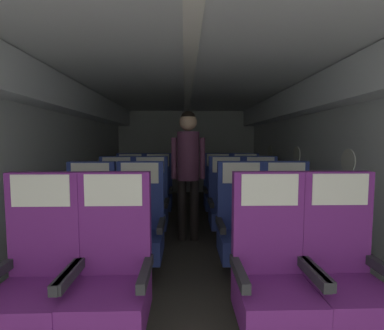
{
  "coord_description": "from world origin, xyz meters",
  "views": [
    {
      "loc": [
        -0.05,
        -0.19,
        1.28
      ],
      "look_at": [
        0.04,
        3.39,
        0.98
      ],
      "focal_mm": 26.64,
      "sensor_mm": 36.0,
      "label": 1
    }
  ],
  "objects": [
    {
      "name": "ground",
      "position": [
        0.0,
        3.46,
        -0.01
      ],
      "size": [
        3.65,
        7.32,
        0.02
      ],
      "primitive_type": "cube",
      "color": "#3D3833"
    },
    {
      "name": "fuselage_shell",
      "position": [
        0.0,
        3.73,
        1.5
      ],
      "size": [
        3.53,
        6.97,
        2.09
      ],
      "color": "silver",
      "rests_on": "ground"
    },
    {
      "name": "seat_a_left_window",
      "position": [
        -0.94,
        1.48,
        0.45
      ],
      "size": [
        0.48,
        0.48,
        1.08
      ],
      "color": "#38383D",
      "rests_on": "ground"
    },
    {
      "name": "seat_a_left_aisle",
      "position": [
        -0.5,
        1.49,
        0.45
      ],
      "size": [
        0.48,
        0.48,
        1.08
      ],
      "color": "#38383D",
      "rests_on": "ground"
    },
    {
      "name": "seat_a_right_aisle",
      "position": [
        0.94,
        1.48,
        0.45
      ],
      "size": [
        0.48,
        0.48,
        1.08
      ],
      "color": "#38383D",
      "rests_on": "ground"
    },
    {
      "name": "seat_a_right_window",
      "position": [
        0.48,
        1.48,
        0.45
      ],
      "size": [
        0.48,
        0.48,
        1.08
      ],
      "color": "#38383D",
      "rests_on": "ground"
    },
    {
      "name": "seat_b_left_window",
      "position": [
        -0.95,
        2.43,
        0.45
      ],
      "size": [
        0.48,
        0.48,
        1.08
      ],
      "color": "#38383D",
      "rests_on": "ground"
    },
    {
      "name": "seat_b_left_aisle",
      "position": [
        -0.48,
        2.45,
        0.45
      ],
      "size": [
        0.48,
        0.48,
        1.08
      ],
      "color": "#38383D",
      "rests_on": "ground"
    },
    {
      "name": "seat_b_right_aisle",
      "position": [
        0.93,
        2.43,
        0.45
      ],
      "size": [
        0.48,
        0.48,
        1.08
      ],
      "color": "#38383D",
      "rests_on": "ground"
    },
    {
      "name": "seat_b_right_window",
      "position": [
        0.49,
        2.44,
        0.45
      ],
      "size": [
        0.48,
        0.48,
        1.08
      ],
      "color": "#38383D",
      "rests_on": "ground"
    },
    {
      "name": "seat_c_left_window",
      "position": [
        -0.93,
        3.4,
        0.45
      ],
      "size": [
        0.48,
        0.48,
        1.08
      ],
      "color": "#38383D",
      "rests_on": "ground"
    },
    {
      "name": "seat_c_left_aisle",
      "position": [
        -0.5,
        3.4,
        0.45
      ],
      "size": [
        0.48,
        0.48,
        1.08
      ],
      "color": "#38383D",
      "rests_on": "ground"
    },
    {
      "name": "seat_c_right_aisle",
      "position": [
        0.94,
        3.4,
        0.45
      ],
      "size": [
        0.48,
        0.48,
        1.08
      ],
      "color": "#38383D",
      "rests_on": "ground"
    },
    {
      "name": "seat_c_right_window",
      "position": [
        0.49,
        3.41,
        0.45
      ],
      "size": [
        0.48,
        0.48,
        1.08
      ],
      "color": "#38383D",
      "rests_on": "ground"
    },
    {
      "name": "seat_d_left_window",
      "position": [
        -0.93,
        4.33,
        0.45
      ],
      "size": [
        0.48,
        0.48,
        1.08
      ],
      "color": "#38383D",
      "rests_on": "ground"
    },
    {
      "name": "seat_d_left_aisle",
      "position": [
        -0.48,
        4.35,
        0.45
      ],
      "size": [
        0.48,
        0.48,
        1.08
      ],
      "color": "#38383D",
      "rests_on": "ground"
    },
    {
      "name": "seat_d_right_aisle",
      "position": [
        0.94,
        4.34,
        0.45
      ],
      "size": [
        0.48,
        0.48,
        1.08
      ],
      "color": "#38383D",
      "rests_on": "ground"
    },
    {
      "name": "seat_d_right_window",
      "position": [
        0.49,
        4.35,
        0.45
      ],
      "size": [
        0.48,
        0.48,
        1.08
      ],
      "color": "#38383D",
      "rests_on": "ground"
    },
    {
      "name": "flight_attendant",
      "position": [
        -0.01,
        3.43,
        1.03
      ],
      "size": [
        0.43,
        0.28,
        1.66
      ],
      "rotation": [
        0.0,
        0.0,
        -0.22
      ],
      "color": "black",
      "rests_on": "ground"
    }
  ]
}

